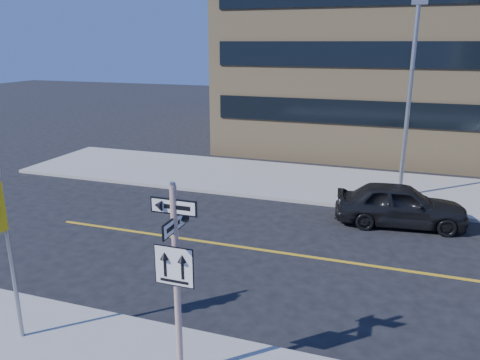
% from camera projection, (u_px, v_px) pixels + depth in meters
% --- Properties ---
extents(ground, '(120.00, 120.00, 0.00)m').
position_uv_depth(ground, '(225.00, 315.00, 11.76)').
color(ground, black).
rests_on(ground, ground).
extents(sign_pole, '(0.92, 0.92, 4.06)m').
position_uv_depth(sign_pole, '(176.00, 273.00, 8.79)').
color(sign_pole, white).
rests_on(sign_pole, near_sidewalk).
extents(parked_car_a, '(2.44, 4.91, 1.61)m').
position_uv_depth(parked_car_a, '(400.00, 204.00, 17.38)').
color(parked_car_a, black).
rests_on(parked_car_a, ground).
extents(streetlight_a, '(0.55, 2.25, 8.00)m').
position_uv_depth(streetlight_a, '(410.00, 90.00, 18.92)').
color(streetlight_a, gray).
rests_on(streetlight_a, far_sidewalk).
extents(building_brick, '(18.00, 18.00, 18.00)m').
position_uv_depth(building_brick, '(384.00, 5.00, 31.26)').
color(building_brick, tan).
rests_on(building_brick, ground).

